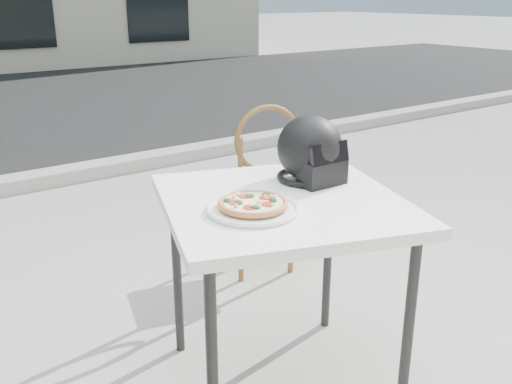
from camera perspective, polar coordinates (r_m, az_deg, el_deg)
ground at (r=2.91m, az=1.89°, el=-13.74°), size 80.00×80.00×0.00m
curb at (r=5.37m, az=-18.17°, el=1.70°), size 30.00×0.25×0.12m
cafe_table_main at (r=2.21m, az=2.64°, el=-2.49°), size 1.14×1.14×0.84m
plate at (r=2.04m, az=-0.31°, el=-1.69°), size 0.37×0.37×0.02m
pizza at (r=2.04m, az=-0.31°, el=-1.13°), size 0.27×0.27×0.03m
helmet at (r=2.37m, az=5.51°, el=3.98°), size 0.27×0.28×0.27m
cafe_chair_main at (r=3.27m, az=0.52°, el=1.17°), size 0.48×0.48×1.03m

